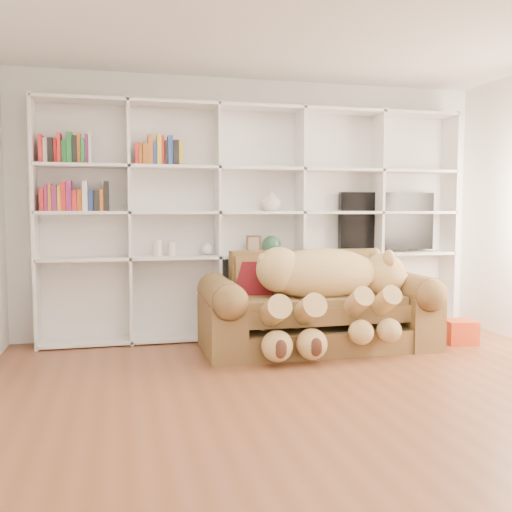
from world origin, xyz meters
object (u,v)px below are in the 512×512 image
object	(u,v)px
gift_box	(460,332)
tv	(386,222)
teddy_bear	(326,284)
sofa	(317,312)

from	to	relation	value
gift_box	tv	distance (m)	1.42
teddy_bear	sofa	bearing A→B (deg)	93.29
sofa	teddy_bear	world-z (taller)	teddy_bear
teddy_bear	gift_box	bearing A→B (deg)	-4.05
teddy_bear	gift_box	distance (m)	1.51
teddy_bear	tv	bearing A→B (deg)	35.64
tv	sofa	bearing A→B (deg)	-147.19
gift_box	tv	world-z (taller)	tv
teddy_bear	gift_box	size ratio (longest dim) A/B	5.54
sofa	teddy_bear	xyz separation A→B (m)	(0.03, -0.18, 0.29)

